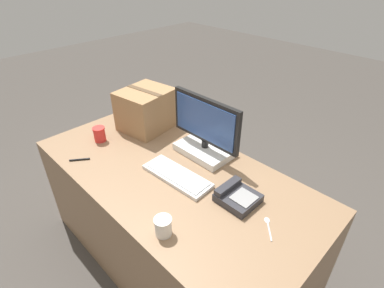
# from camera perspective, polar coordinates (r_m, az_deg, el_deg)

# --- Properties ---
(ground_plane) EXTENTS (12.00, 12.00, 0.00)m
(ground_plane) POSITION_cam_1_polar(r_m,az_deg,el_deg) (2.33, -3.09, -20.00)
(ground_plane) COLOR #47423D
(office_desk) EXTENTS (1.80, 0.90, 0.76)m
(office_desk) POSITION_cam_1_polar(r_m,az_deg,el_deg) (2.05, -3.41, -13.61)
(office_desk) COLOR #8C6B4C
(office_desk) RESTS_ON ground_plane
(monitor) EXTENTS (0.51, 0.24, 0.38)m
(monitor) POSITION_cam_1_polar(r_m,az_deg,el_deg) (1.87, 2.62, 1.85)
(monitor) COLOR white
(monitor) RESTS_ON office_desk
(keyboard) EXTENTS (0.44, 0.18, 0.03)m
(keyboard) POSITION_cam_1_polar(r_m,az_deg,el_deg) (1.74, -2.87, -6.05)
(keyboard) COLOR silver
(keyboard) RESTS_ON office_desk
(desk_phone) EXTENTS (0.20, 0.19, 0.07)m
(desk_phone) POSITION_cam_1_polar(r_m,az_deg,el_deg) (1.60, 8.56, -9.83)
(desk_phone) COLOR #2D2D33
(desk_phone) RESTS_ON office_desk
(paper_cup_left) EXTENTS (0.08, 0.08, 0.10)m
(paper_cup_left) POSITION_cam_1_polar(r_m,az_deg,el_deg) (2.14, -17.21, 1.81)
(paper_cup_left) COLOR red
(paper_cup_left) RESTS_ON office_desk
(paper_cup_right) EXTENTS (0.08, 0.08, 0.09)m
(paper_cup_right) POSITION_cam_1_polar(r_m,az_deg,el_deg) (1.42, -5.51, -15.36)
(paper_cup_right) COLOR white
(paper_cup_right) RESTS_ON office_desk
(spoon) EXTENTS (0.11, 0.12, 0.00)m
(spoon) POSITION_cam_1_polar(r_m,az_deg,el_deg) (1.53, 14.26, -14.62)
(spoon) COLOR silver
(spoon) RESTS_ON office_desk
(cardboard_box) EXTENTS (0.36, 0.39, 0.29)m
(cardboard_box) POSITION_cam_1_polar(r_m,az_deg,el_deg) (2.19, -8.77, 6.54)
(cardboard_box) COLOR #9E754C
(cardboard_box) RESTS_ON office_desk
(pen_marker) EXTENTS (0.08, 0.11, 0.01)m
(pen_marker) POSITION_cam_1_polar(r_m,az_deg,el_deg) (2.00, -20.63, -2.78)
(pen_marker) COLOR black
(pen_marker) RESTS_ON office_desk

